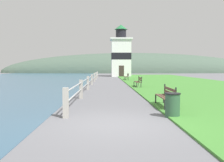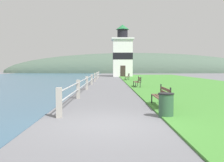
# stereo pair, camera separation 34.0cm
# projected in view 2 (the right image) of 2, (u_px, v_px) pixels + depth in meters

# --- Properties ---
(ground_plane) EXTENTS (160.00, 160.00, 0.00)m
(ground_plane) POSITION_uv_depth(u_px,v_px,m) (109.00, 124.00, 7.49)
(ground_plane) COLOR slate
(grass_verge) EXTENTS (12.00, 57.14, 0.06)m
(grass_verge) POSITION_uv_depth(u_px,v_px,m) (182.00, 83.00, 26.59)
(grass_verge) COLOR #428433
(grass_verge) RESTS_ON ground_plane
(seawall_railing) EXTENTS (0.18, 31.56, 1.03)m
(seawall_railing) POSITION_uv_depth(u_px,v_px,m) (92.00, 79.00, 24.10)
(seawall_railing) COLOR #A8A399
(seawall_railing) RESTS_ON ground_plane
(park_bench_near) EXTENTS (0.50, 1.97, 0.94)m
(park_bench_near) POSITION_uv_depth(u_px,v_px,m) (162.00, 95.00, 10.56)
(park_bench_near) COLOR brown
(park_bench_near) RESTS_ON ground_plane
(park_bench_midway) EXTENTS (0.48, 1.80, 0.94)m
(park_bench_midway) POSITION_uv_depth(u_px,v_px,m) (138.00, 81.00, 21.24)
(park_bench_midway) COLOR brown
(park_bench_midway) RESTS_ON ground_plane
(park_bench_far) EXTENTS (0.48, 1.87, 0.94)m
(park_bench_far) POSITION_uv_depth(u_px,v_px,m) (128.00, 76.00, 32.64)
(park_bench_far) COLOR brown
(park_bench_far) RESTS_ON ground_plane
(lighthouse) EXTENTS (4.01, 4.01, 9.51)m
(lighthouse) POSITION_uv_depth(u_px,v_px,m) (122.00, 55.00, 45.96)
(lighthouse) COLOR white
(lighthouse) RESTS_ON ground_plane
(trash_bin) EXTENTS (0.54, 0.54, 0.84)m
(trash_bin) POSITION_uv_depth(u_px,v_px,m) (166.00, 105.00, 8.52)
(trash_bin) COLOR #2D5138
(trash_bin) RESTS_ON ground_plane
(distant_hillside) EXTENTS (80.00, 16.00, 12.00)m
(distant_hillside) POSITION_uv_depth(u_px,v_px,m) (136.00, 73.00, 75.56)
(distant_hillside) COLOR #475B4C
(distant_hillside) RESTS_ON ground_plane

